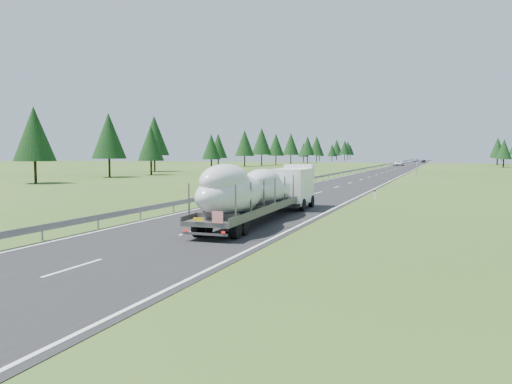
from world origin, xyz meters
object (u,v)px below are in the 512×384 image
(boat_truck, at_px, (260,189))
(distant_car_dark, at_px, (424,161))
(distant_van, at_px, (399,163))
(distant_car_blue, at_px, (416,160))
(highway_sign, at_px, (417,166))

(boat_truck, height_order, distant_car_dark, boat_truck)
(distant_van, relative_size, distant_car_blue, 1.46)
(boat_truck, relative_size, distant_van, 2.86)
(distant_van, height_order, distant_car_dark, distant_van)
(boat_truck, bearing_deg, distant_car_blue, 90.84)
(highway_sign, relative_size, distant_car_blue, 0.63)
(distant_car_blue, bearing_deg, boat_truck, -85.81)
(boat_truck, height_order, distant_van, boat_truck)
(highway_sign, distance_m, boat_truck, 66.20)
(boat_truck, bearing_deg, highway_sign, 85.32)
(distant_van, xyz_separation_m, distant_car_blue, (0.97, 75.92, -0.16))
(distant_car_dark, distance_m, distant_car_blue, 16.26)
(highway_sign, xyz_separation_m, distant_car_dark, (-4.46, 132.17, -1.17))
(highway_sign, relative_size, distant_van, 0.43)
(boat_truck, relative_size, distant_car_dark, 4.66)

